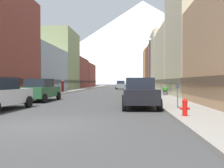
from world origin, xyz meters
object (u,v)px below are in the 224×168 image
Objects in this scene: potted_plant_1 at (165,91)px; pedestrian_0 at (50,87)px; car_right_1 at (135,89)px; potted_plant_0 at (22,92)px; car_driving_0 at (121,85)px; car_right_0 at (139,93)px; car_right_2 at (133,87)px; fire_hydrant_near at (185,107)px; car_left_1 at (41,90)px; pedestrian_1 at (63,86)px; streetlamp_right at (150,58)px; parking_meter_near at (178,92)px; pedestrian_2 at (152,87)px.

pedestrian_0 is at bearing 167.76° from potted_plant_1.
car_right_1 reaches higher than potted_plant_0.
car_driving_0 is at bearing 72.47° from potted_plant_0.
car_driving_0 is 24.72m from potted_plant_1.
car_right_0 and car_right_2 have the same top height.
car_right_2 is 20.77m from fire_hydrant_near.
car_left_1 is at bearing -47.96° from potted_plant_0.
car_right_0 is 21.46m from pedestrian_1.
streetlamp_right reaches higher than car_right_0.
car_left_1 is 4.91× the size of potted_plant_1.
pedestrian_1 reaches higher than potted_plant_1.
car_right_1 is 10.83m from potted_plant_0.
fire_hydrant_near is at bearing -96.00° from parking_meter_near.
car_right_0 and car_right_1 have the same top height.
pedestrian_1 is at bearing 116.70° from fire_hydrant_near.
potted_plant_0 is (-10.80, -0.68, -0.32)m from car_right_1.
potted_plant_1 is at bearing -12.24° from pedestrian_0.
car_right_2 is 0.76× the size of streetlamp_right.
car_driving_0 is 25.21m from streetlamp_right.
potted_plant_1 is 13.56m from pedestrian_0.
car_driving_0 reaches higher than potted_plant_1.
pedestrian_0 is at bearing 82.85° from potted_plant_0.
car_right_1 is 4.03m from potted_plant_1.
car_right_2 is at bearing 119.44° from potted_plant_1.
fire_hydrant_near is 17.24m from potted_plant_0.
car_left_1 is 2.89× the size of pedestrian_2.
car_right_2 is at bearing 39.09° from potted_plant_0.
pedestrian_2 is (10.05, 13.23, -0.05)m from car_left_1.
fire_hydrant_near is at bearing -92.12° from pedestrian_2.
pedestrian_1 is at bearing -116.28° from car_driving_0.
fire_hydrant_near is 0.42× the size of pedestrian_1.
car_right_2 is at bearing 94.55° from fire_hydrant_near.
pedestrian_1 is at bearing 120.46° from parking_meter_near.
car_driving_0 is (-2.20, 18.45, 0.00)m from car_right_2.
pedestrian_1 reaches higher than car_right_0.
parking_meter_near is 1.48× the size of potted_plant_1.
car_right_0 is 16.41m from car_right_2.
fire_hydrant_near is 14.83m from streetlamp_right.
car_right_2 is 2.61m from pedestrian_2.
pedestrian_0 reaches higher than fire_hydrant_near.
potted_plant_0 is 0.47× the size of pedestrian_1.
car_left_1 reaches higher than pedestrian_2.
pedestrian_1 reaches higher than parking_meter_near.
streetlamp_right reaches higher than parking_meter_near.
pedestrian_2 is (12.50, -1.65, -0.08)m from pedestrian_1.
streetlamp_right is (9.15, 6.04, 3.09)m from car_left_1.
car_right_2 is at bearing 103.85° from streetlamp_right.
pedestrian_1 is at bearing 99.35° from car_left_1.
parking_meter_near is 19.25m from pedestrian_0.
car_right_0 is at bearing -98.06° from pedestrian_2.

